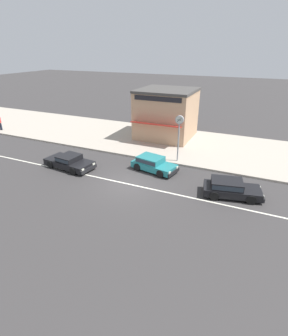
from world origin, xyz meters
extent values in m
plane|color=#383535|center=(0.00, 0.00, 0.00)|extent=(160.00, 160.00, 0.00)
cube|color=silver|center=(0.00, 0.00, 0.00)|extent=(50.40, 0.14, 0.01)
cube|color=#ADA393|center=(0.00, 9.59, 0.07)|extent=(68.00, 10.00, 0.15)
cube|color=black|center=(6.92, 1.31, 0.41)|extent=(3.86, 2.35, 0.48)
cube|color=black|center=(6.56, 1.24, 0.88)|extent=(2.24, 1.86, 0.46)
cube|color=#28333D|center=(6.56, 1.24, 0.88)|extent=(2.17, 1.88, 0.29)
cube|color=black|center=(8.73, 1.69, 0.31)|extent=(0.45, 1.61, 0.28)
cube|color=white|center=(8.58, 2.25, 0.51)|extent=(0.13, 0.25, 0.14)
cube|color=white|center=(8.82, 1.12, 0.51)|extent=(0.13, 0.25, 0.14)
cylinder|color=black|center=(7.85, 2.31, 0.30)|extent=(0.63, 0.34, 0.60)
cylinder|color=black|center=(8.17, 0.77, 0.30)|extent=(0.63, 0.34, 0.60)
cylinder|color=black|center=(5.66, 1.86, 0.30)|extent=(0.63, 0.34, 0.60)
cylinder|color=black|center=(5.98, 0.32, 0.30)|extent=(0.63, 0.34, 0.60)
cube|color=teal|center=(0.82, 2.87, 0.41)|extent=(3.69, 2.27, 0.48)
cube|color=teal|center=(0.48, 2.94, 0.88)|extent=(2.14, 1.80, 0.46)
cube|color=#28333D|center=(0.48, 2.94, 0.88)|extent=(2.07, 1.82, 0.29)
cube|color=black|center=(2.55, 2.52, 0.31)|extent=(0.43, 1.58, 0.28)
cube|color=white|center=(2.63, 3.08, 0.51)|extent=(0.13, 0.25, 0.14)
cube|color=white|center=(2.41, 1.97, 0.51)|extent=(0.13, 0.25, 0.14)
cylinder|color=black|center=(2.01, 3.41, 0.30)|extent=(0.63, 0.33, 0.60)
cylinder|color=black|center=(1.71, 1.91, 0.30)|extent=(0.63, 0.33, 0.60)
cylinder|color=black|center=(-0.07, 3.84, 0.30)|extent=(0.63, 0.33, 0.60)
cylinder|color=black|center=(-0.38, 2.33, 0.30)|extent=(0.63, 0.33, 0.60)
cube|color=black|center=(-5.68, 0.62, 0.41)|extent=(4.20, 2.22, 0.48)
cube|color=black|center=(-5.63, 0.61, 0.85)|extent=(1.68, 1.76, 0.42)
cube|color=#28333D|center=(-5.63, 0.61, 0.85)|extent=(1.62, 1.79, 0.27)
cube|color=black|center=(-3.63, 0.39, 0.31)|extent=(0.31, 1.75, 0.28)
cube|color=white|center=(-3.59, 1.01, 0.51)|extent=(0.11, 0.25, 0.14)
cube|color=white|center=(-3.73, -0.23, 0.51)|extent=(0.11, 0.25, 0.14)
cylinder|color=black|center=(-4.35, 1.32, 0.30)|extent=(0.62, 0.29, 0.60)
cylinder|color=black|center=(-4.54, -0.36, 0.30)|extent=(0.62, 0.29, 0.60)
cylinder|color=black|center=(-6.82, 1.60, 0.30)|extent=(0.62, 0.29, 0.60)
cylinder|color=black|center=(-7.01, -0.09, 0.30)|extent=(0.62, 0.29, 0.60)
cylinder|color=#9E9EA3|center=(2.00, 5.21, 1.74)|extent=(0.12, 0.12, 3.18)
cylinder|color=#9E9EA3|center=(2.00, 5.21, 3.67)|extent=(0.68, 0.18, 0.68)
cylinder|color=white|center=(2.00, 5.11, 3.67)|extent=(0.60, 0.02, 0.60)
cylinder|color=white|center=(2.00, 5.30, 3.67)|extent=(0.60, 0.02, 0.60)
cube|color=black|center=(2.00, 5.10, 3.67)|extent=(0.31, 0.01, 0.04)
cube|color=black|center=(2.00, 5.10, 3.67)|extent=(0.36, 0.01, 0.36)
cylinder|color=#232838|center=(-19.56, 5.56, 0.57)|extent=(0.14, 0.14, 0.85)
cylinder|color=#232838|center=(-19.36, 5.56, 0.57)|extent=(0.14, 0.14, 0.85)
cube|color=tan|center=(-1.20, 11.19, 2.50)|extent=(5.52, 5.38, 4.70)
cube|color=#474442|center=(-1.20, 11.19, 4.97)|extent=(5.63, 5.49, 0.24)
cube|color=red|center=(-1.20, 8.15, 2.20)|extent=(4.97, 0.90, 0.28)
cube|color=black|center=(-1.20, 8.48, 4.55)|extent=(4.69, 0.08, 0.44)
camera|label=1|loc=(7.77, -14.63, 8.90)|focal=28.00mm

